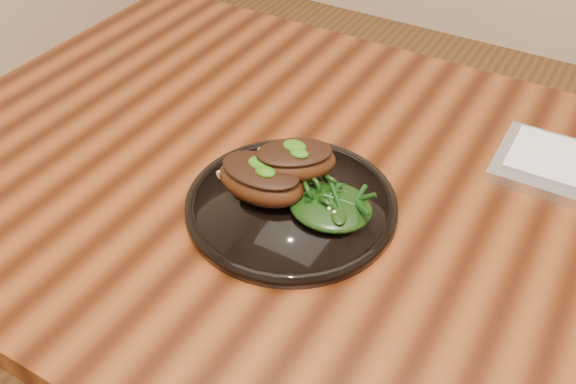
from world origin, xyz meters
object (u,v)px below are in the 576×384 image
object	(u,v)px
plate	(291,205)
lamb_chop_front	(261,179)
desk	(465,286)
greens_heap	(331,202)

from	to	relation	value
plate	lamb_chop_front	distance (m)	0.05
desk	plate	world-z (taller)	plate
greens_heap	plate	bearing A→B (deg)	-174.81
desk	greens_heap	size ratio (longest dim) A/B	15.34
plate	greens_heap	bearing A→B (deg)	5.19
plate	lamb_chop_front	size ratio (longest dim) A/B	2.13
desk	greens_heap	distance (m)	0.21
lamb_chop_front	greens_heap	distance (m)	0.09
lamb_chop_front	greens_heap	bearing A→B (deg)	8.73
desk	plate	xyz separation A→B (m)	(-0.22, -0.07, 0.09)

